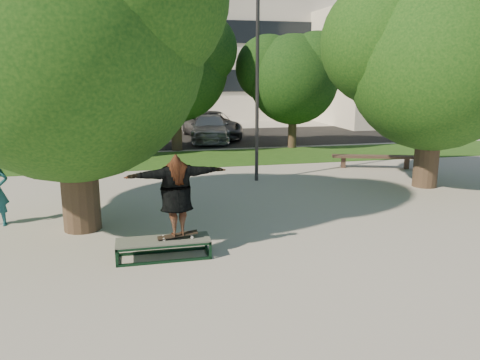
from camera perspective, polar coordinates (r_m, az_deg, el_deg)
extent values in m
plane|color=#9C9890|center=(10.83, 3.69, -6.05)|extent=(120.00, 120.00, 0.00)
cube|color=#194212|center=(20.03, -1.28, 2.78)|extent=(30.00, 4.00, 0.02)
cube|color=black|center=(26.22, -6.31, 5.08)|extent=(40.00, 8.00, 0.01)
cylinder|color=#38281E|center=(11.05, -19.15, 2.22)|extent=(0.84, 0.84, 3.20)
sphere|color=#103B10|center=(10.91, -20.13, 15.07)|extent=(5.80, 5.80, 5.80)
sphere|color=#103B10|center=(12.07, -27.06, 17.66)|extent=(4.35, 4.35, 4.35)
cylinder|color=#38281E|center=(15.76, 21.95, 4.61)|extent=(0.76, 0.76, 3.00)
sphere|color=#103B10|center=(15.64, 22.66, 12.89)|extent=(5.20, 5.20, 5.20)
sphere|color=#103B10|center=(15.63, 17.13, 15.69)|extent=(3.90, 3.90, 3.90)
cylinder|color=#38281E|center=(21.22, -22.56, 6.17)|extent=(0.44, 0.44, 2.80)
sphere|color=black|center=(21.12, -23.04, 11.72)|extent=(4.40, 4.40, 4.40)
sphere|color=black|center=(21.98, -25.77, 12.92)|extent=(3.30, 3.30, 3.30)
sphere|color=black|center=(20.55, -20.65, 14.06)|extent=(3.08, 3.08, 3.08)
cylinder|color=#38281E|center=(22.00, -7.79, 7.49)|extent=(0.50, 0.50, 3.00)
sphere|color=black|center=(21.91, -7.97, 13.28)|extent=(4.80, 4.80, 4.80)
sphere|color=black|center=(22.57, -11.32, 14.66)|extent=(3.60, 3.60, 3.60)
sphere|color=black|center=(21.58, -4.95, 15.59)|extent=(3.36, 3.36, 3.36)
cylinder|color=#38281E|center=(22.69, 6.42, 7.18)|extent=(0.40, 0.40, 2.60)
sphere|color=black|center=(22.59, 6.55, 12.05)|extent=(4.20, 4.20, 4.20)
sphere|color=black|center=(22.87, 3.49, 13.44)|extent=(3.15, 3.15, 3.15)
sphere|color=black|center=(22.53, 9.29, 13.84)|extent=(2.94, 2.94, 2.94)
cylinder|color=#2D2D30|center=(15.35, 2.11, 10.95)|extent=(0.12, 0.12, 6.00)
cube|color=beige|center=(42.07, -12.15, 18.69)|extent=(30.00, 14.00, 16.00)
cube|color=black|center=(34.78, -11.54, 11.74)|extent=(27.60, 0.12, 1.60)
cube|color=black|center=(34.90, -11.81, 17.49)|extent=(27.60, 0.12, 1.60)
cube|color=silver|center=(38.10, 21.03, 12.74)|extent=(15.00, 10.00, 8.00)
cube|color=#475147|center=(9.23, -9.34, -7.25)|extent=(1.80, 0.60, 0.03)
cylinder|color=white|center=(9.14, -9.26, -7.16)|extent=(0.06, 0.03, 0.06)
cylinder|color=white|center=(9.29, -9.32, -6.83)|extent=(0.06, 0.03, 0.06)
cylinder|color=white|center=(9.18, -5.87, -6.96)|extent=(0.06, 0.03, 0.06)
cylinder|color=white|center=(9.33, -5.99, -6.63)|extent=(0.06, 0.03, 0.06)
cube|color=black|center=(9.22, -7.61, -6.66)|extent=(0.78, 0.20, 0.10)
imported|color=brown|center=(8.98, -7.76, -1.83)|extent=(2.00, 0.80, 1.58)
cube|color=#453329|center=(18.24, 12.48, 2.14)|extent=(0.20, 0.20, 0.43)
cube|color=#453329|center=(18.68, 19.65, 1.94)|extent=(0.20, 0.20, 0.43)
cube|color=#453329|center=(18.38, 16.16, 2.76)|extent=(3.17, 1.41, 0.09)
imported|color=#B5B6BA|center=(25.32, -14.11, 6.17)|extent=(2.51, 4.57, 1.47)
imported|color=black|center=(24.50, -17.67, 5.82)|extent=(1.98, 4.77, 1.54)
imported|color=#56555A|center=(26.16, -3.53, 6.73)|extent=(2.88, 5.48, 1.47)
imported|color=#A1A2A6|center=(25.00, -3.75, 6.34)|extent=(2.56, 4.99, 1.39)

